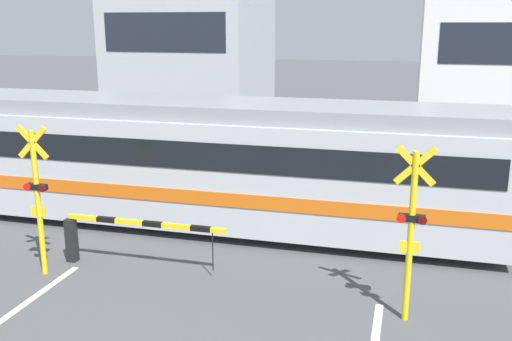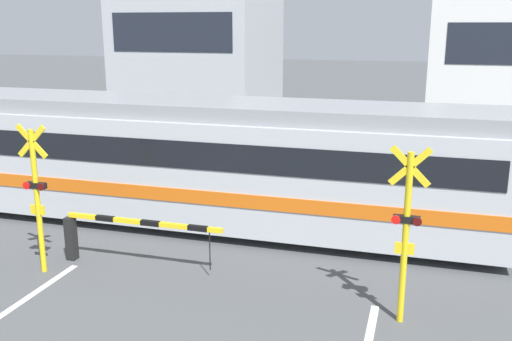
# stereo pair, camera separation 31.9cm
# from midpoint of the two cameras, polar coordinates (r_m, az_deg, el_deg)

# --- Properties ---
(rail_track_near) EXTENTS (50.00, 0.10, 0.08)m
(rail_track_near) POSITION_cam_midpoint_polar(r_m,az_deg,el_deg) (13.72, -1.06, -6.68)
(rail_track_near) COLOR gray
(rail_track_near) RESTS_ON ground_plane
(rail_track_far) EXTENTS (50.00, 0.10, 0.08)m
(rail_track_far) POSITION_cam_midpoint_polar(r_m,az_deg,el_deg) (15.02, 0.47, -4.78)
(rail_track_far) COLOR gray
(rail_track_far) RESTS_ON ground_plane
(commuter_train) EXTENTS (17.60, 2.73, 3.17)m
(commuter_train) POSITION_cam_midpoint_polar(r_m,az_deg,el_deg) (14.96, -11.52, 1.46)
(commuter_train) COLOR #B7BCC1
(commuter_train) RESTS_ON ground_plane
(crossing_barrier_near) EXTENTS (3.59, 0.20, 1.08)m
(crossing_barrier_near) POSITION_cam_midpoint_polar(r_m,az_deg,el_deg) (12.42, -15.05, -5.94)
(crossing_barrier_near) COLOR black
(crossing_barrier_near) RESTS_ON ground_plane
(crossing_barrier_far) EXTENTS (3.59, 0.20, 1.08)m
(crossing_barrier_far) POSITION_cam_midpoint_polar(r_m,az_deg,el_deg) (16.58, 10.69, -0.58)
(crossing_barrier_far) COLOR black
(crossing_barrier_far) RESTS_ON ground_plane
(crossing_signal_left) EXTENTS (0.68, 0.15, 3.09)m
(crossing_signal_left) POSITION_cam_midpoint_polar(r_m,az_deg,el_deg) (12.19, -21.73, -2.21)
(crossing_signal_left) COLOR yellow
(crossing_signal_left) RESTS_ON ground_plane
(crossing_signal_right) EXTENTS (0.68, 0.15, 3.09)m
(crossing_signal_right) POSITION_cam_midpoint_polar(r_m,az_deg,el_deg) (9.84, 14.36, -5.47)
(crossing_signal_right) COLOR yellow
(crossing_signal_right) RESTS_ON ground_plane
(pedestrian) EXTENTS (0.38, 0.22, 1.61)m
(pedestrian) POSITION_cam_midpoint_polar(r_m,az_deg,el_deg) (19.79, 6.43, 2.47)
(pedestrian) COLOR #23232D
(pedestrian) RESTS_ON ground_plane
(building_left_of_street) EXTENTS (6.77, 6.80, 8.46)m
(building_left_of_street) POSITION_cam_midpoint_polar(r_m,az_deg,el_deg) (29.00, -6.69, 12.81)
(building_left_of_street) COLOR #B2B7BC
(building_left_of_street) RESTS_ON ground_plane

